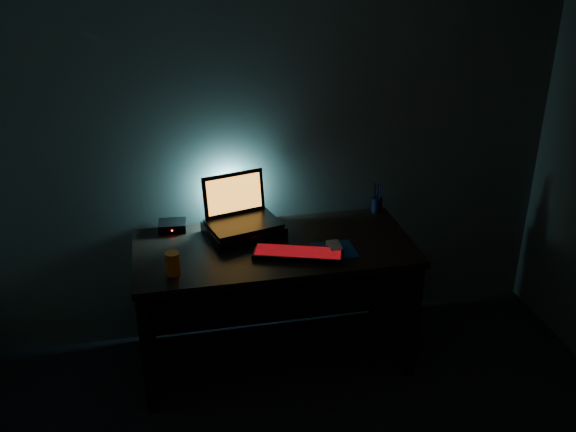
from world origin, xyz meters
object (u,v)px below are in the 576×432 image
object	(u,v)px
keyboard	(298,254)
pen_cup	(377,205)
mouse	(334,247)
juice_glass	(173,264)
laptop	(240,211)
router	(172,226)

from	to	relation	value
keyboard	pen_cup	bearing A→B (deg)	55.57
mouse	juice_glass	bearing A→B (deg)	-175.04
laptop	keyboard	distance (m)	0.45
juice_glass	keyboard	bearing A→B (deg)	4.99
keyboard	router	distance (m)	0.77
laptop	juice_glass	distance (m)	0.57
router	keyboard	bearing A→B (deg)	-30.48
pen_cup	keyboard	bearing A→B (deg)	-142.89
mouse	pen_cup	bearing A→B (deg)	47.75
laptop	keyboard	bearing A→B (deg)	-68.86
laptop	pen_cup	xyz separation A→B (m)	(0.83, 0.09, -0.08)
pen_cup	juice_glass	xyz separation A→B (m)	(-1.22, -0.50, 0.01)
juice_glass	router	bearing A→B (deg)	87.98
juice_glass	router	xyz separation A→B (m)	(0.02, 0.50, -0.03)
laptop	keyboard	world-z (taller)	laptop
laptop	pen_cup	bearing A→B (deg)	-8.70
laptop	mouse	xyz separation A→B (m)	(0.45, -0.33, -0.10)
keyboard	juice_glass	distance (m)	0.65
mouse	router	xyz separation A→B (m)	(-0.83, 0.42, 0.00)
laptop	mouse	size ratio (longest dim) A/B	3.96
mouse	juice_glass	world-z (taller)	juice_glass
mouse	router	distance (m)	0.93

